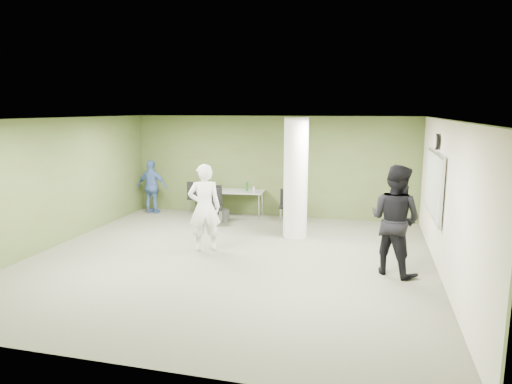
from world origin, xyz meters
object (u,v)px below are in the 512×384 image
(chair_back_left, at_px, (197,195))
(man_black, at_px, (395,220))
(man_blue, at_px, (152,187))
(folding_table, at_px, (236,192))
(woman_white, at_px, (204,208))

(chair_back_left, xyz_separation_m, man_black, (5.25, -3.57, 0.44))
(chair_back_left, relative_size, man_black, 0.48)
(man_blue, bearing_deg, folding_table, -176.67)
(man_black, bearing_deg, man_blue, 5.10)
(chair_back_left, bearing_deg, folding_table, 178.24)
(woman_white, relative_size, man_blue, 1.20)
(man_black, height_order, man_blue, man_black)
(man_black, distance_m, man_blue, 7.39)
(folding_table, relative_size, man_blue, 1.05)
(folding_table, xyz_separation_m, man_black, (4.08, -3.54, 0.30))
(folding_table, distance_m, man_blue, 2.48)
(folding_table, bearing_deg, woman_white, -89.92)
(chair_back_left, height_order, man_black, man_black)
(folding_table, bearing_deg, man_black, -45.35)
(woman_white, distance_m, man_blue, 4.02)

